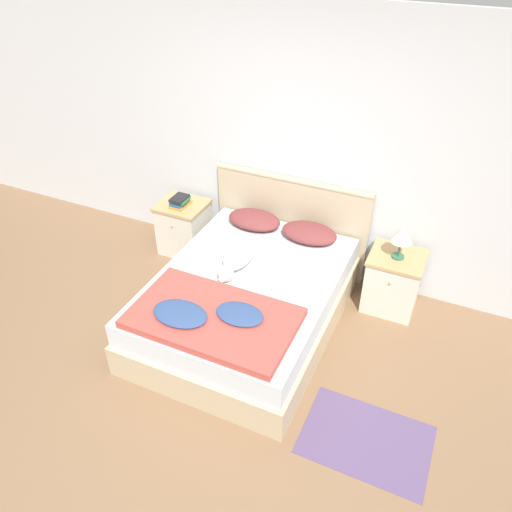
# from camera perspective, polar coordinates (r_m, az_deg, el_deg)

# --- Properties ---
(ground_plane) EXTENTS (16.00, 16.00, 0.00)m
(ground_plane) POSITION_cam_1_polar(r_m,az_deg,el_deg) (3.97, -6.76, -17.31)
(ground_plane) COLOR #896647
(wall_back) EXTENTS (9.00, 0.06, 2.55)m
(wall_back) POSITION_cam_1_polar(r_m,az_deg,el_deg) (4.71, 5.49, 12.06)
(wall_back) COLOR silver
(wall_back) RESTS_ON ground_plane
(bed) EXTENTS (1.51, 2.01, 0.53)m
(bed) POSITION_cam_1_polar(r_m,az_deg,el_deg) (4.42, -1.09, -5.26)
(bed) COLOR #C6B28E
(bed) RESTS_ON ground_plane
(headboard) EXTENTS (1.59, 0.06, 1.00)m
(headboard) POSITION_cam_1_polar(r_m,az_deg,el_deg) (5.03, 3.93, 4.04)
(headboard) COLOR #C6B28E
(headboard) RESTS_ON ground_plane
(nightstand_left) EXTENTS (0.49, 0.45, 0.57)m
(nightstand_left) POSITION_cam_1_polar(r_m,az_deg,el_deg) (5.40, -8.22, 3.29)
(nightstand_left) COLOR silver
(nightstand_left) RESTS_ON ground_plane
(nightstand_right) EXTENTS (0.49, 0.45, 0.57)m
(nightstand_right) POSITION_cam_1_polar(r_m,az_deg,el_deg) (4.76, 15.36, -2.84)
(nightstand_right) COLOR silver
(nightstand_right) RESTS_ON ground_plane
(pillow_left) EXTENTS (0.53, 0.34, 0.14)m
(pillow_left) POSITION_cam_1_polar(r_m,az_deg,el_deg) (4.89, -0.19, 4.18)
(pillow_left) COLOR brown
(pillow_left) RESTS_ON bed
(pillow_right) EXTENTS (0.53, 0.34, 0.14)m
(pillow_right) POSITION_cam_1_polar(r_m,az_deg,el_deg) (4.71, 6.12, 2.64)
(pillow_right) COLOR brown
(pillow_right) RESTS_ON bed
(quilt) EXTENTS (1.26, 0.74, 0.11)m
(quilt) POSITION_cam_1_polar(r_m,az_deg,el_deg) (3.83, -5.09, -6.98)
(quilt) COLOR #BC4C42
(quilt) RESTS_ON bed
(dog) EXTENTS (0.23, 0.68, 0.22)m
(dog) POSITION_cam_1_polar(r_m,az_deg,el_deg) (4.34, -2.02, 0.07)
(dog) COLOR silver
(dog) RESTS_ON bed
(book_stack) EXTENTS (0.18, 0.23, 0.10)m
(book_stack) POSITION_cam_1_polar(r_m,az_deg,el_deg) (5.22, -8.70, 6.22)
(book_stack) COLOR orange
(book_stack) RESTS_ON nightstand_left
(table_lamp) EXTENTS (0.19, 0.19, 0.32)m
(table_lamp) POSITION_cam_1_polar(r_m,az_deg,el_deg) (4.46, 16.36, 2.27)
(table_lamp) COLOR #336B4C
(table_lamp) RESTS_ON nightstand_right
(rug) EXTENTS (0.90, 0.64, 0.00)m
(rug) POSITION_cam_1_polar(r_m,az_deg,el_deg) (3.89, 12.46, -19.80)
(rug) COLOR #604C75
(rug) RESTS_ON ground_plane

